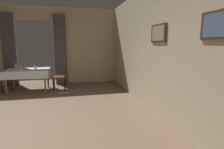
{
  "coord_description": "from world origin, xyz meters",
  "views": [
    {
      "loc": [
        1.3,
        -3.38,
        1.62
      ],
      "look_at": [
        2.19,
        0.52,
        0.93
      ],
      "focal_mm": 29.04,
      "sensor_mm": 36.0,
      "label": 1
    }
  ],
  "objects_px": {
    "dining_table_mid": "(28,72)",
    "flower_vase_mid": "(16,66)",
    "glass_mid_c": "(35,67)",
    "chair_mid_right": "(61,75)",
    "glass_mid_b": "(21,69)"
  },
  "relations": [
    {
      "from": "dining_table_mid",
      "to": "flower_vase_mid",
      "type": "xyz_separation_m",
      "value": [
        -0.42,
        0.2,
        0.2
      ]
    },
    {
      "from": "dining_table_mid",
      "to": "glass_mid_c",
      "type": "xyz_separation_m",
      "value": [
        0.23,
        0.08,
        0.14
      ]
    },
    {
      "from": "chair_mid_right",
      "to": "glass_mid_b",
      "type": "bearing_deg",
      "value": -164.94
    },
    {
      "from": "glass_mid_c",
      "to": "chair_mid_right",
      "type": "bearing_deg",
      "value": -4.7
    },
    {
      "from": "flower_vase_mid",
      "to": "glass_mid_c",
      "type": "xyz_separation_m",
      "value": [
        0.65,
        -0.12,
        -0.06
      ]
    },
    {
      "from": "glass_mid_b",
      "to": "dining_table_mid",
      "type": "bearing_deg",
      "value": 67.67
    },
    {
      "from": "flower_vase_mid",
      "to": "glass_mid_c",
      "type": "relative_size",
      "value": 1.98
    },
    {
      "from": "glass_mid_b",
      "to": "flower_vase_mid",
      "type": "bearing_deg",
      "value": 119.3
    },
    {
      "from": "dining_table_mid",
      "to": "chair_mid_right",
      "type": "bearing_deg",
      "value": 0.68
    },
    {
      "from": "flower_vase_mid",
      "to": "glass_mid_b",
      "type": "distance_m",
      "value": 0.59
    },
    {
      "from": "glass_mid_b",
      "to": "glass_mid_c",
      "type": "bearing_deg",
      "value": 47.87
    },
    {
      "from": "flower_vase_mid",
      "to": "chair_mid_right",
      "type": "bearing_deg",
      "value": -7.17
    },
    {
      "from": "chair_mid_right",
      "to": "glass_mid_b",
      "type": "xyz_separation_m",
      "value": [
        -1.21,
        -0.33,
        0.28
      ]
    },
    {
      "from": "glass_mid_b",
      "to": "glass_mid_c",
      "type": "height_order",
      "value": "glass_mid_c"
    },
    {
      "from": "chair_mid_right",
      "to": "glass_mid_c",
      "type": "xyz_separation_m",
      "value": [
        -0.85,
        0.07,
        0.29
      ]
    }
  ]
}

